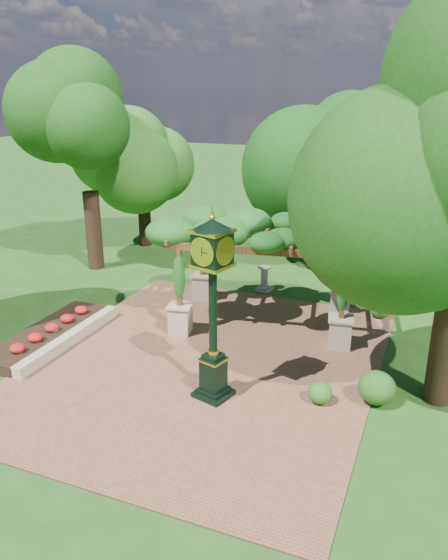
% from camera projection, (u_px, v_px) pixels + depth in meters
% --- Properties ---
extents(ground, '(120.00, 120.00, 0.00)m').
position_uv_depth(ground, '(191.00, 379.00, 15.76)').
color(ground, '#1E4714').
rests_on(ground, ground).
extents(brick_plaza, '(10.00, 12.00, 0.04)m').
position_uv_depth(brick_plaza, '(205.00, 363.00, 16.62)').
color(brick_plaza, brown).
rests_on(brick_plaza, ground).
extents(border_wall, '(0.35, 5.00, 0.40)m').
position_uv_depth(border_wall, '(70.00, 339.00, 17.76)').
color(border_wall, '#C6B793').
rests_on(border_wall, ground).
extents(flower_bed, '(1.50, 5.00, 0.36)m').
position_uv_depth(flower_bed, '(48.00, 335.00, 18.08)').
color(flower_bed, red).
rests_on(flower_bed, ground).
extents(pedestal_clock, '(1.22, 1.22, 5.02)m').
position_uv_depth(pedestal_clock, '(213.00, 294.00, 13.84)').
color(pedestal_clock, black).
rests_on(pedestal_clock, brick_plaza).
extents(pergola, '(6.75, 4.91, 3.87)m').
position_uv_depth(pergola, '(266.00, 235.00, 18.51)').
color(pergola, '#C2AE90').
rests_on(pergola, brick_plaza).
extents(sundial, '(0.67, 0.67, 1.03)m').
position_uv_depth(sundial, '(264.00, 280.00, 22.34)').
color(sundial, '#9C9C94').
rests_on(sundial, ground).
extents(shrub_front, '(0.82, 0.82, 0.58)m').
position_uv_depth(shrub_front, '(320.00, 393.00, 14.42)').
color(shrub_front, '#2A5D1A').
rests_on(shrub_front, brick_plaza).
extents(shrub_mid, '(1.07, 1.07, 0.89)m').
position_uv_depth(shrub_mid, '(377.00, 388.00, 14.37)').
color(shrub_mid, '#235217').
rests_on(shrub_mid, brick_plaza).
extents(shrub_back, '(0.94, 0.94, 0.70)m').
position_uv_depth(shrub_back, '(380.00, 308.00, 19.69)').
color(shrub_back, '#2C631C').
rests_on(shrub_back, brick_plaza).
extents(tree_west_near, '(4.00, 4.00, 9.11)m').
position_uv_depth(tree_west_near, '(85.00, 128.00, 23.15)').
color(tree_west_near, '#361F15').
rests_on(tree_west_near, ground).
extents(tree_west_far, '(4.08, 4.08, 7.40)m').
position_uv_depth(tree_west_far, '(141.00, 146.00, 27.11)').
color(tree_west_far, black).
rests_on(tree_west_far, ground).
extents(tree_north, '(5.00, 5.00, 7.48)m').
position_uv_depth(tree_north, '(339.00, 152.00, 24.40)').
color(tree_north, '#2F1F13').
rests_on(tree_north, ground).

